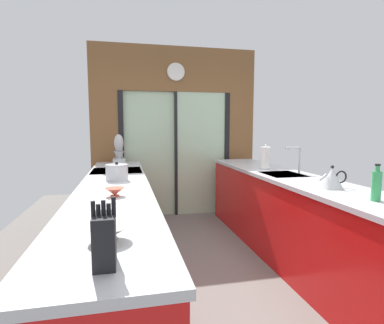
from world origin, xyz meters
TOP-DOWN VIEW (x-y plane):
  - ground_plane at (0.00, 0.60)m, footprint 5.04×7.60m
  - back_wall_unit at (0.00, 2.40)m, footprint 2.64×0.12m
  - left_counter_run at (-0.91, 0.13)m, footprint 0.62×3.80m
  - right_counter_run at (0.91, 0.30)m, footprint 0.62×3.80m
  - sink_faucet at (1.06, 0.55)m, footprint 0.19×0.02m
  - oven_range at (-0.91, 1.25)m, footprint 0.60×0.60m
  - mixing_bowl_near at (-0.89, -1.11)m, footprint 0.19×0.19m
  - mixing_bowl_far at (-0.89, -0.19)m, footprint 0.14×0.14m
  - knife_block at (-0.89, -1.37)m, footprint 0.09×0.14m
  - stand_mixer at (-0.89, 1.91)m, footprint 0.17×0.27m
  - stock_pot at (-0.89, 0.53)m, footprint 0.22×0.22m
  - kettle at (0.89, -0.26)m, footprint 0.27×0.19m
  - soap_bottle at (0.89, -0.73)m, footprint 0.06×0.06m
  - paper_towel_roll at (0.89, 0.99)m, footprint 0.14×0.14m

SIDE VIEW (x-z plane):
  - ground_plane at x=0.00m, z-range -0.02..0.00m
  - oven_range at x=-0.91m, z-range 0.00..0.92m
  - right_counter_run at x=0.91m, z-range 0.00..0.92m
  - left_counter_run at x=-0.91m, z-range 0.01..0.93m
  - mixing_bowl_far at x=-0.89m, z-range 0.92..0.99m
  - mixing_bowl_near at x=-0.89m, z-range 0.92..0.99m
  - stock_pot at x=-0.89m, z-range 0.91..1.09m
  - kettle at x=0.89m, z-range 0.91..1.10m
  - knife_block at x=-0.89m, z-range 0.89..1.15m
  - soap_bottle at x=0.89m, z-range 0.90..1.16m
  - paper_towel_roll at x=0.89m, z-range 0.90..1.21m
  - stand_mixer at x=-0.89m, z-range 0.87..1.29m
  - sink_faucet at x=1.06m, z-range 0.97..1.26m
  - back_wall_unit at x=0.00m, z-range 0.17..2.87m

